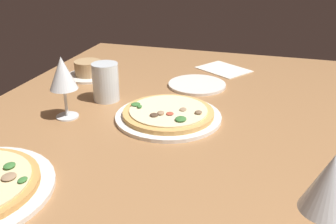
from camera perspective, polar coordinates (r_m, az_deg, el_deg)
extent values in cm
cube|color=#996B42|center=(98.16, -0.05, -3.26)|extent=(150.00, 110.00, 4.00)
cylinder|color=white|center=(101.56, 0.05, -0.71)|extent=(28.15, 28.15, 1.00)
cylinder|color=tan|center=(101.10, 0.05, -0.14)|extent=(24.18, 24.18, 1.20)
cylinder|color=beige|center=(100.78, 0.05, 0.27)|extent=(20.66, 20.66, 0.40)
ellipsoid|color=#387033|center=(94.56, 1.92, -1.03)|extent=(3.20, 2.83, 0.77)
ellipsoid|color=#387033|center=(101.85, -4.26, 0.83)|extent=(1.60, 1.28, 0.77)
ellipsoid|color=brown|center=(98.50, 4.56, -0.04)|extent=(2.03, 1.88, 0.73)
ellipsoid|color=#4C3828|center=(97.27, -2.02, -0.35)|extent=(2.28, 2.23, 0.56)
ellipsoid|color=#937556|center=(97.84, -1.10, -0.12)|extent=(2.15, 1.83, 0.78)
ellipsoid|color=#387033|center=(103.66, -4.83, 1.17)|extent=(2.62, 2.58, 0.56)
ellipsoid|color=#937556|center=(100.36, 2.25, 0.41)|extent=(2.26, 1.78, 0.45)
ellipsoid|color=#AD4733|center=(97.71, 0.48, -0.26)|extent=(2.08, 1.95, 0.45)
ellipsoid|color=#387033|center=(76.50, -20.87, -9.43)|extent=(2.17, 1.61, 0.59)
ellipsoid|color=#937556|center=(78.27, -22.64, -8.89)|extent=(2.94, 2.71, 0.69)
ellipsoid|color=#387033|center=(81.67, -22.57, -7.39)|extent=(2.57, 2.20, 0.79)
cylinder|color=silver|center=(136.00, -11.75, 5.29)|extent=(15.55, 15.55, 0.80)
cylinder|color=tan|center=(135.13, -11.85, 6.44)|extent=(9.13, 9.13, 4.93)
cylinder|color=silver|center=(106.02, -14.76, -0.62)|extent=(6.01, 6.01, 0.40)
cylinder|color=silver|center=(104.44, -14.99, 1.39)|extent=(0.80, 0.80, 7.69)
cone|color=silver|center=(101.69, -15.48, 5.63)|extent=(7.30, 7.30, 8.62)
cone|color=maroon|center=(102.54, -15.31, 4.19)|extent=(2.41, 2.41, 3.16)
cone|color=silver|center=(58.75, 23.01, -9.71)|extent=(7.68, 7.68, 9.11)
cone|color=#5B0F19|center=(60.11, 22.61, -11.72)|extent=(3.09, 3.09, 4.07)
cylinder|color=silver|center=(113.29, -9.27, 4.44)|extent=(7.68, 7.68, 11.17)
cylinder|color=silver|center=(113.85, -9.22, 3.65)|extent=(7.07, 7.07, 7.85)
cylinder|color=silver|center=(125.00, 4.34, 4.08)|extent=(18.65, 18.65, 0.90)
cube|color=silver|center=(142.46, 8.29, 6.30)|extent=(20.39, 21.60, 0.30)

